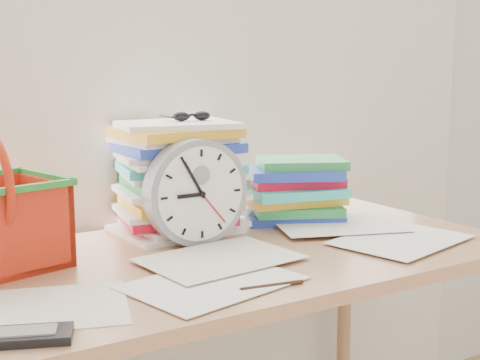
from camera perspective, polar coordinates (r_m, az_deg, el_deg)
curtain at (r=1.82m, az=-8.25°, el=13.64°), size 2.40×0.01×2.50m
desk at (r=1.55m, az=-1.95°, el=-8.92°), size 1.40×0.70×0.75m
paper_stack at (r=1.71m, az=-5.18°, el=0.25°), size 0.34×0.29×0.28m
clock at (r=1.58m, az=-3.79°, el=-1.04°), size 0.25×0.05×0.25m
sunglasses at (r=1.71m, az=-4.14°, el=5.49°), size 0.12×0.11×0.03m
book_stack at (r=1.84m, az=4.71°, el=-0.84°), size 0.34×0.30×0.17m
pen at (r=1.30m, az=2.73°, el=-8.99°), size 0.13×0.03×0.01m
calculator at (r=1.11m, az=-17.90°, el=-12.57°), size 0.16×0.12×0.01m
scattered_papers at (r=1.53m, az=-1.97°, el=-6.05°), size 1.26×0.42×0.02m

